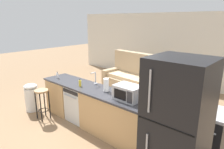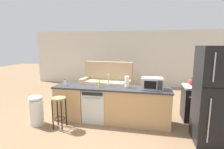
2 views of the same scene
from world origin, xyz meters
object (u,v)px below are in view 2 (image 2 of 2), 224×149
(soap_bottle, at_px, (99,85))
(kettle, at_px, (192,82))
(stove_range, at_px, (198,103))
(microwave, at_px, (152,83))
(bar_stool, at_px, (59,106))
(paper_towel_roll, at_px, (127,82))
(couch, at_px, (107,84))
(refrigerator, at_px, (216,96))
(trash_bin, at_px, (36,110))
(dish_soap_bottle, at_px, (65,83))
(dishwasher, at_px, (96,104))

(soap_bottle, relative_size, kettle, 0.86)
(stove_range, distance_m, microwave, 1.44)
(kettle, bearing_deg, bar_stool, -157.79)
(paper_towel_roll, bearing_deg, bar_stool, -156.67)
(bar_stool, relative_size, couch, 0.36)
(microwave, xyz_separation_m, couch, (-1.71, 2.53, -0.65))
(refrigerator, bearing_deg, microwave, 155.42)
(stove_range, bearing_deg, bar_stool, -160.79)
(trash_bin, bearing_deg, couch, 71.24)
(paper_towel_roll, height_order, couch, couch)
(dish_soap_bottle, xyz_separation_m, trash_bin, (-0.56, -0.47, -0.59))
(paper_towel_roll, xyz_separation_m, bar_stool, (-1.51, -0.65, -0.50))
(dishwasher, relative_size, trash_bin, 1.14)
(couch, bearing_deg, bar_stool, -97.28)
(paper_towel_roll, relative_size, bar_stool, 0.38)
(soap_bottle, height_order, trash_bin, soap_bottle)
(bar_stool, relative_size, trash_bin, 1.00)
(stove_range, xyz_separation_m, paper_towel_roll, (-1.80, -0.50, 0.59))
(dishwasher, xyz_separation_m, kettle, (2.43, 0.68, 0.56))
(stove_range, relative_size, dish_soap_bottle, 5.11)
(trash_bin, xyz_separation_m, couch, (1.05, 3.08, 0.02))
(stove_range, height_order, couch, couch)
(trash_bin, bearing_deg, soap_bottle, 17.03)
(stove_range, xyz_separation_m, couch, (-2.91, 1.98, -0.06))
(soap_bottle, relative_size, dish_soap_bottle, 1.00)
(microwave, bearing_deg, stove_range, 24.63)
(microwave, distance_m, couch, 3.12)
(dishwasher, bearing_deg, soap_bottle, -39.76)
(kettle, bearing_deg, soap_bottle, -161.22)
(paper_towel_roll, height_order, kettle, paper_towel_roll)
(dishwasher, height_order, refrigerator, refrigerator)
(dishwasher, bearing_deg, refrigerator, -11.93)
(kettle, bearing_deg, dishwasher, -164.42)
(microwave, distance_m, trash_bin, 2.89)
(stove_range, distance_m, paper_towel_roll, 1.96)
(dishwasher, relative_size, stove_range, 0.93)
(stove_range, xyz_separation_m, microwave, (-1.20, -0.55, 0.59))
(refrigerator, distance_m, trash_bin, 4.00)
(couch, bearing_deg, stove_range, -34.19)
(stove_range, relative_size, microwave, 1.80)
(trash_bin, bearing_deg, dish_soap_bottle, 40.25)
(refrigerator, bearing_deg, dishwasher, 168.07)
(dishwasher, xyz_separation_m, refrigerator, (2.60, -0.55, 0.54))
(paper_towel_roll, bearing_deg, soap_bottle, -167.35)
(stove_range, bearing_deg, paper_towel_roll, -164.39)
(dish_soap_bottle, height_order, kettle, kettle)
(bar_stool, bearing_deg, kettle, 22.21)
(stove_range, height_order, dish_soap_bottle, dish_soap_bottle)
(dish_soap_bottle, relative_size, kettle, 0.86)
(stove_range, distance_m, kettle, 0.57)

